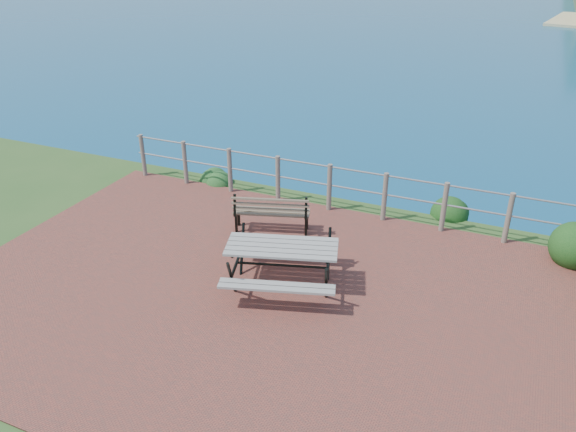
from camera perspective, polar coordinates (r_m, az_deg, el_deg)
name	(u,v)px	position (r m, az deg, el deg)	size (l,w,h in m)	color
ground	(257,296)	(9.01, -3.16, -8.13)	(10.00, 7.00, 0.12)	brown
safety_railing	(329,185)	(11.43, 4.23, 3.17)	(9.40, 0.10, 1.00)	#6B5B4C
picnic_table	(282,261)	(8.97, -0.62, -4.62)	(1.89, 1.47, 0.74)	gray
park_bench	(272,206)	(10.60, -1.67, 1.03)	(1.48, 0.78, 0.81)	brown
shrub_lip_west	(213,181)	(13.17, -7.65, 3.59)	(0.67, 0.67, 0.37)	#1D4E20
shrub_lip_east	(450,212)	(12.03, 16.12, 0.37)	(0.84, 0.84, 0.61)	#134014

